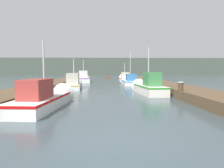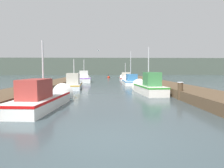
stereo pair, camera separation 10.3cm
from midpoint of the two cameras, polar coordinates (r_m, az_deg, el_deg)
The scene contains 15 objects.
ground_plane at distance 5.13m, azimuth 0.49°, elevation -16.33°, with size 200.00×200.00×0.00m.
dock_left at distance 21.52m, azimuth -16.10°, elevation -0.08°, with size 2.57×40.00×0.54m.
dock_right at distance 21.62m, azimuth 13.41°, elevation -0.01°, with size 2.57×40.00×0.54m.
distant_shore_ridge at distance 72.85m, azimuth -1.71°, elevation 4.93°, with size 120.00×16.00×5.61m.
fishing_boat_0 at distance 10.25m, azimuth -18.03°, elevation -3.78°, with size 1.90×5.69×3.55m.
fishing_boat_1 at distance 15.42m, azimuth 10.34°, elevation -0.78°, with size 1.84×5.15×3.81m.
fishing_boat_2 at distance 19.70m, azimuth -10.57°, elevation 0.15°, with size 1.73×5.75×3.17m.
fishing_boat_3 at distance 24.68m, azimuth 5.33°, elevation 0.84°, with size 1.84×5.98×4.54m.
fishing_boat_4 at distance 29.00m, azimuth -7.86°, elevation 1.52°, with size 2.14×5.12×3.72m.
fishing_boat_5 at distance 34.41m, azimuth 3.84°, elevation 1.77°, with size 1.91×5.27×3.58m.
mooring_piling_0 at distance 12.50m, azimuth 19.13°, elevation -1.85°, with size 0.35×0.35×1.07m.
mooring_piling_1 at distance 22.35m, azimuth 9.18°, elevation 0.80°, with size 0.25×0.25×1.01m.
mooring_piling_2 at distance 29.70m, azimuth -9.46°, elevation 1.90°, with size 0.31×0.31×1.31m.
channel_buoy at distance 42.34m, azimuth -0.90°, elevation 1.92°, with size 0.55×0.55×1.05m.
seagull_1 at distance 22.11m, azimuth -3.81°, elevation 9.59°, with size 0.29×0.55×0.12m.
Camera 2 is at (-0.15, -4.80, 1.79)m, focal length 32.00 mm.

